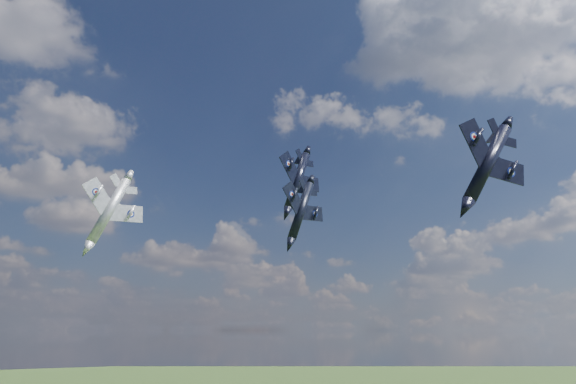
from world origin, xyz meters
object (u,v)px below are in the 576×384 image
jet_right_navy (488,163)px  jet_high_navy (297,181)px  jet_left_silver (109,211)px  jet_lead_navy (301,211)px

jet_right_navy → jet_high_navy: size_ratio=1.01×
jet_right_navy → jet_left_silver: 54.26m
jet_lead_navy → jet_left_silver: size_ratio=0.80×
jet_lead_navy → jet_left_silver: (-20.81, 21.36, 1.65)m
jet_right_navy → jet_high_navy: jet_high_navy is taller
jet_lead_navy → jet_right_navy: jet_right_navy is taller
jet_right_navy → jet_left_silver: bearing=134.6°
jet_right_navy → jet_lead_navy: bearing=127.3°
jet_lead_navy → jet_right_navy: 25.00m
jet_lead_navy → jet_high_navy: 23.51m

